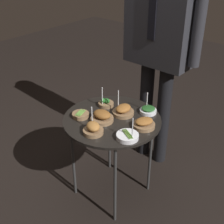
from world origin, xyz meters
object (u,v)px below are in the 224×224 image
bowl_asparagus_back_right (128,136)px  bowl_roast_far_rim (93,129)px  serving_cart (112,124)px  bowl_spinach_front_right (148,110)px  bowl_asparagus_front_left (81,115)px  bowl_roast_back_left (102,117)px  bowl_roast_mid_left (144,124)px  bowl_roast_near_rim (123,111)px  bowl_broccoli_center (106,103)px  waiter_figure (161,31)px

bowl_asparagus_back_right → bowl_roast_far_rim: size_ratio=0.95×
serving_cart → bowl_spinach_front_right: bowl_spinach_front_right is taller
bowl_asparagus_front_left → bowl_roast_back_left: bearing=21.5°
bowl_spinach_front_right → bowl_asparagus_back_right: bearing=-75.9°
serving_cart → bowl_roast_mid_left: size_ratio=4.60×
bowl_asparagus_back_right → bowl_roast_far_rim: bowl_roast_far_rim is taller
bowl_roast_back_left → serving_cart: bearing=66.0°
bowl_roast_near_rim → bowl_broccoli_center: 0.17m
bowl_asparagus_front_left → bowl_roast_mid_left: bearing=24.2°
bowl_asparagus_front_left → bowl_broccoli_center: (0.03, 0.23, 0.01)m
bowl_broccoli_center → bowl_roast_far_rim: bowl_roast_far_rim is taller
serving_cart → bowl_asparagus_front_left: bowl_asparagus_front_left is taller
bowl_broccoli_center → bowl_spinach_front_right: size_ratio=1.10×
bowl_asparagus_front_left → bowl_asparagus_back_right: 0.40m
bowl_roast_near_rim → bowl_broccoli_center: (-0.17, 0.01, -0.01)m
bowl_asparagus_back_right → bowl_roast_mid_left: 0.17m
bowl_asparagus_front_left → bowl_broccoli_center: bowl_broccoli_center is taller
bowl_roast_far_rim → bowl_asparagus_back_right: bearing=26.2°
bowl_roast_near_rim → bowl_roast_mid_left: bearing=-10.3°
bowl_asparagus_front_left → bowl_roast_far_rim: (0.20, -0.09, 0.02)m
serving_cart → bowl_broccoli_center: bowl_broccoli_center is taller
bowl_roast_mid_left → waiter_figure: 0.72m
bowl_roast_mid_left → bowl_roast_far_rim: bowl_roast_far_rim is taller
bowl_spinach_front_right → bowl_roast_near_rim: bearing=-132.0°
bowl_broccoli_center → bowl_asparagus_front_left: bearing=-97.1°
bowl_broccoli_center → waiter_figure: bearing=75.9°
bowl_asparagus_front_left → waiter_figure: waiter_figure is taller
waiter_figure → bowl_spinach_front_right: bearing=-64.3°
bowl_asparagus_front_left → bowl_roast_far_rim: bowl_roast_far_rim is taller
bowl_asparagus_back_right → bowl_asparagus_front_left: bearing=-178.6°
bowl_roast_near_rim → bowl_roast_far_rim: bowl_roast_near_rim is taller
bowl_roast_near_rim → waiter_figure: bearing=96.1°
bowl_asparagus_back_right → bowl_spinach_front_right: size_ratio=1.15×
bowl_roast_back_left → bowl_asparagus_front_left: 0.16m
bowl_roast_back_left → bowl_roast_far_rim: 0.15m
bowl_broccoli_center → serving_cart: bearing=-34.7°
serving_cart → bowl_spinach_front_right: 0.27m
bowl_roast_mid_left → serving_cart: bearing=-166.2°
bowl_roast_back_left → waiter_figure: bearing=89.9°
bowl_asparagus_front_left → bowl_spinach_front_right: bearing=47.7°
bowl_roast_near_rim → bowl_spinach_front_right: 0.18m
serving_cart → bowl_spinach_front_right: (0.14, 0.22, 0.07)m
bowl_roast_near_rim → waiter_figure: waiter_figure is taller
bowl_broccoli_center → bowl_roast_mid_left: size_ratio=1.06×
bowl_roast_far_rim → bowl_roast_near_rim: bearing=91.0°
bowl_roast_mid_left → waiter_figure: waiter_figure is taller
bowl_spinach_front_right → bowl_roast_mid_left: bearing=-63.2°
bowl_asparagus_back_right → bowl_roast_mid_left: size_ratio=1.11×
bowl_broccoli_center → waiter_figure: (0.12, 0.47, 0.44)m
serving_cart → bowl_spinach_front_right: bearing=57.9°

